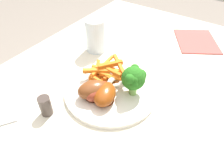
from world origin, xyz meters
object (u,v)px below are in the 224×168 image
Objects in this scene: dining_table at (118,109)px; broccoli_floret_middle at (134,78)px; chicken_drumstick_near at (105,93)px; chicken_drumstick_far at (99,90)px; pepper_shaker at (45,106)px; chicken_drumstick_extra at (95,90)px; carrot_fries_pile at (106,71)px; water_glass at (96,35)px; dinner_plate at (112,91)px; broccoli_floret_front at (134,81)px.

broccoli_floret_middle reaches higher than dining_table.
chicken_drumstick_near is 0.02m from chicken_drumstick_far.
pepper_shaker is at bearing 139.90° from broccoli_floret_middle.
chicken_drumstick_extra is at bearing 130.01° from chicken_drumstick_far.
carrot_fries_pile is 1.29× the size of water_glass.
dining_table is 8.24× the size of chicken_drumstick_near.
water_glass is 2.13× the size of pepper_shaker.
carrot_fries_pile is at bearing 50.81° from dinner_plate.
chicken_drumstick_near reaches higher than dinner_plate.
chicken_drumstick_extra is at bearing 131.47° from broccoli_floret_middle.
water_glass is 0.31m from pepper_shaker.
broccoli_floret_front is (0.02, -0.06, 0.05)m from dinner_plate.
broccoli_floret_middle is 0.23m from pepper_shaker.
broccoli_floret_middle reaches higher than carrot_fries_pile.
dinner_plate is at bearing -31.66° from pepper_shaker.
chicken_drumstick_near is 0.26m from water_glass.
broccoli_floret_front is 0.08m from chicken_drumstick_near.
chicken_drumstick_extra reaches higher than pepper_shaker.
broccoli_floret_front is 0.46× the size of carrot_fries_pile.
broccoli_floret_middle reaches higher than chicken_drumstick_far.
dinner_plate is 0.23m from water_glass.
chicken_drumstick_near is at bearing -173.44° from dining_table.
broccoli_floret_front is 0.01m from broccoli_floret_middle.
dining_table is at bearing 6.56° from chicken_drumstick_near.
chicken_drumstick_extra is (-0.05, 0.02, 0.03)m from dinner_plate.
dining_table is 9.09× the size of chicken_drumstick_extra.
broccoli_floret_middle is 0.08m from chicken_drumstick_near.
dining_table is 0.15m from carrot_fries_pile.
dinner_plate is 4.78× the size of pepper_shaker.
broccoli_floret_front is 0.10m from carrot_fries_pile.
carrot_fries_pile is 0.19m from pepper_shaker.
pepper_shaker reaches higher than dining_table.
dinner_plate is at bearing -27.40° from chicken_drumstick_extra.
broccoli_floret_middle is at bearing -48.53° from chicken_drumstick_extra.
water_glass is (0.19, 0.14, 0.02)m from chicken_drumstick_extra.
carrot_fries_pile is at bearing 82.13° from broccoli_floret_middle.
dining_table is at bearing 70.18° from broccoli_floret_front.
chicken_drumstick_near is 1.04× the size of chicken_drumstick_far.
dining_table is at bearing -24.95° from pepper_shaker.
broccoli_floret_front is at bearing -70.74° from dinner_plate.
dinner_plate is 3.75× the size of broccoli_floret_front.
dinner_plate reaches higher than dining_table.
water_glass reaches higher than chicken_drumstick_far.
chicken_drumstick_near is at bearing 139.11° from broccoli_floret_front.
broccoli_floret_front is 0.53× the size of chicken_drumstick_far.
chicken_drumstick_far reaches higher than dining_table.
dining_table is 8.53× the size of chicken_drumstick_far.
pepper_shaker is at bearing 164.84° from carrot_fries_pile.
dining_table is 16.06× the size of broccoli_floret_front.
chicken_drumstick_extra reaches higher than carrot_fries_pile.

